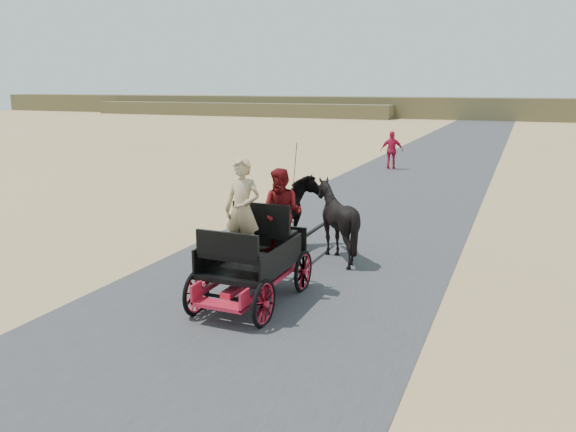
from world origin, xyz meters
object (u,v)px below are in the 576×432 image
at_px(carriage, 253,282).
at_px(horse_right, 336,220).
at_px(horse_left, 290,216).
at_px(pedestrian, 392,150).

height_order(carriage, horse_right, horse_right).
distance_m(horse_left, pedestrian, 13.88).
bearing_deg(horse_left, pedestrian, -86.81).
bearing_deg(horse_left, carriage, 100.39).
xyz_separation_m(carriage, horse_left, (-0.55, 3.00, 0.49)).
relative_size(horse_left, horse_right, 1.18).
height_order(carriage, horse_left, horse_left).
height_order(horse_left, pedestrian, pedestrian).
height_order(carriage, pedestrian, pedestrian).
bearing_deg(pedestrian, horse_left, 82.52).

